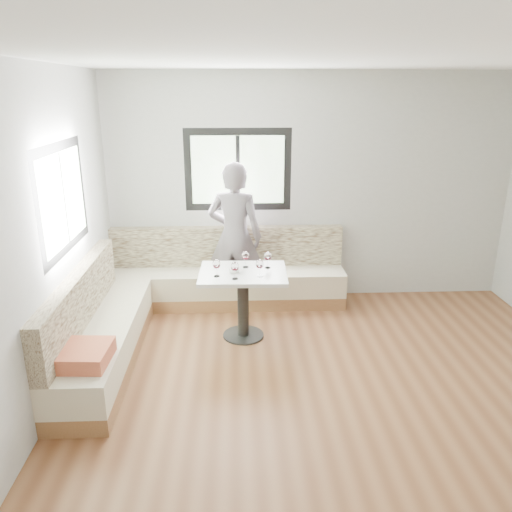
{
  "coord_description": "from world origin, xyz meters",
  "views": [
    {
      "loc": [
        -0.94,
        -3.59,
        2.59
      ],
      "look_at": [
        -0.72,
        1.45,
        0.89
      ],
      "focal_mm": 35.0,
      "sensor_mm": 36.0,
      "label": 1
    }
  ],
  "objects": [
    {
      "name": "wine_glass_c",
      "position": [
        -0.7,
        1.21,
        0.88
      ],
      "size": [
        0.08,
        0.08,
        0.18
      ],
      "color": "white",
      "rests_on": "table"
    },
    {
      "name": "wine_glass_d",
      "position": [
        -0.84,
        1.48,
        0.88
      ],
      "size": [
        0.08,
        0.08,
        0.18
      ],
      "color": "white",
      "rests_on": "table"
    },
    {
      "name": "room",
      "position": [
        -0.08,
        0.08,
        1.41
      ],
      "size": [
        5.01,
        5.01,
        2.81
      ],
      "color": "brown",
      "rests_on": "ground"
    },
    {
      "name": "wine_glass_a",
      "position": [
        -1.14,
        1.22,
        0.88
      ],
      "size": [
        0.08,
        0.08,
        0.18
      ],
      "color": "white",
      "rests_on": "table"
    },
    {
      "name": "table",
      "position": [
        -0.87,
        1.35,
        0.57
      ],
      "size": [
        0.94,
        0.74,
        0.75
      ],
      "rotation": [
        0.0,
        0.0,
        -0.03
      ],
      "color": "black",
      "rests_on": "ground"
    },
    {
      "name": "banquette",
      "position": [
        -1.59,
        1.61,
        0.33
      ],
      "size": [
        2.9,
        2.8,
        0.95
      ],
      "color": "#9B6A41",
      "rests_on": "ground"
    },
    {
      "name": "wine_glass_b",
      "position": [
        -0.95,
        1.14,
        0.88
      ],
      "size": [
        0.08,
        0.08,
        0.18
      ],
      "color": "white",
      "rests_on": "table"
    },
    {
      "name": "wine_glass_e",
      "position": [
        -0.6,
        1.46,
        0.88
      ],
      "size": [
        0.08,
        0.08,
        0.18
      ],
      "color": "white",
      "rests_on": "table"
    },
    {
      "name": "person",
      "position": [
        -0.95,
        2.17,
        0.9
      ],
      "size": [
        0.74,
        0.58,
        1.8
      ],
      "primitive_type": "imported",
      "rotation": [
        0.0,
        0.0,
        2.89
      ],
      "color": "#595057",
      "rests_on": "ground"
    },
    {
      "name": "olive_ramekin",
      "position": [
        -0.96,
        1.34,
        0.78
      ],
      "size": [
        0.11,
        0.11,
        0.04
      ],
      "color": "white",
      "rests_on": "table"
    }
  ]
}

